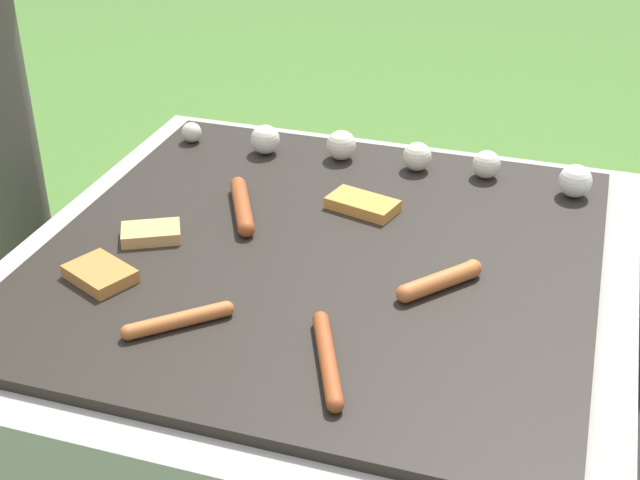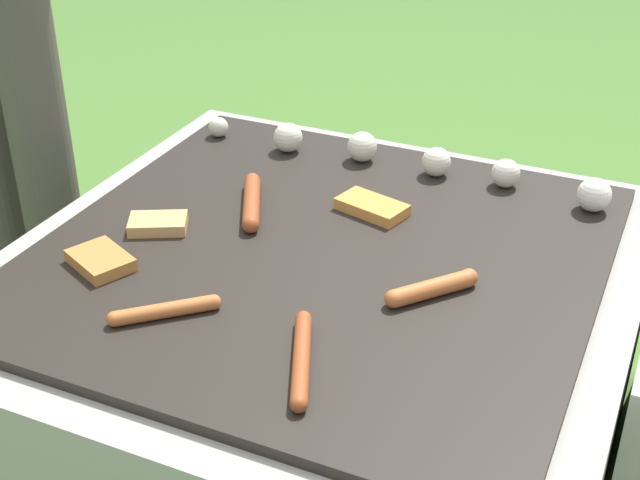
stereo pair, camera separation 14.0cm
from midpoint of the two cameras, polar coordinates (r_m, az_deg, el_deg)
The scene contains 10 objects.
ground_plane at distance 1.68m, azimuth -2.46°, elevation -13.69°, with size 14.00×14.00×0.00m, color #47702D.
grill at distance 1.54m, azimuth -2.63°, elevation -7.85°, with size 0.98×0.98×0.44m.
sausage_front_center at distance 1.53m, azimuth -7.64°, elevation 2.11°, with size 0.10×0.17×0.03m.
sausage_mid_left at distance 1.16m, azimuth -3.00°, elevation -7.73°, with size 0.09×0.19×0.02m.
sausage_back_left at distance 1.26m, azimuth -12.24°, elevation -5.15°, with size 0.13×0.12×0.02m.
sausage_front_right at distance 1.31m, azimuth 4.65°, elevation -2.74°, with size 0.11×0.12×0.03m.
bread_slice_right at distance 1.53m, azimuth 0.13°, elevation 2.22°, with size 0.13×0.09×0.02m.
bread_slice_left at distance 1.39m, azimuth -16.73°, elevation -2.17°, with size 0.12×0.11×0.02m.
bread_slice_center at distance 1.48m, azimuth -13.45°, elevation 0.35°, with size 0.11×0.10×0.02m.
mushroom_row at distance 1.67m, azimuth 2.49°, elevation 5.40°, with size 0.79×0.08×0.06m.
Camera 1 is at (0.37, -1.16, 1.16)m, focal length 50.00 mm.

